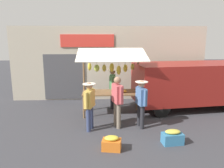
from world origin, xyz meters
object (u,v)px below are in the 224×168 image
Objects in this scene: shopper_with_ponytail at (117,98)px; parked_van at (185,82)px; vendor_with_sunhat at (112,85)px; produce_crate_side at (172,137)px; produce_crate_near at (112,143)px; shopper_in_striped_shirt at (141,100)px; market_stall at (111,74)px; shopper_with_shopping_bag at (90,103)px.

shopper_with_ponytail is 0.37× the size of parked_van.
vendor_with_sunhat is 3.69m from produce_crate_side.
shopper_in_striped_shirt is at bearing -125.71° from produce_crate_near.
produce_crate_near is at bearing 132.24° from shopper_in_striped_shirt.
produce_crate_near is at bearing 87.46° from market_stall.
shopper_in_striped_shirt is at bearing 123.38° from market_stall.
shopper_with_ponytail is at bearing 72.17° from shopper_in_striped_shirt.
shopper_with_ponytail is (-0.05, 2.00, 0.01)m from vendor_with_sunhat.
vendor_with_sunhat is at bearing -15.00° from shopper_with_ponytail.
market_stall reaches higher than produce_crate_side.
produce_crate_near is at bearing 153.71° from shopper_with_ponytail.
vendor_with_sunhat is at bearing -10.61° from parked_van.
shopper_with_ponytail reaches higher than shopper_with_shopping_bag.
shopper_in_striped_shirt is at bearing -60.47° from produce_crate_side.
shopper_with_ponytail is at bearing -60.45° from shopper_with_shopping_bag.
market_stall is 0.54× the size of parked_van.
market_stall is 4.17× the size of produce_crate_side.
market_stall is 1.59× the size of shopper_in_striped_shirt.
vendor_with_sunhat is 1.06× the size of shopper_with_shopping_bag.
shopper_in_striped_shirt reaches higher than produce_crate_side.
shopper_with_ponytail is at bearing 96.19° from market_stall.
shopper_with_ponytail reaches higher than produce_crate_side.
shopper_with_ponytail is 3.45m from parked_van.
vendor_with_sunhat is at bearing -93.56° from produce_crate_near.
shopper_in_striped_shirt is at bearing -68.96° from shopper_with_shopping_bag.
parked_van is at bearing -61.08° from shopper_in_striped_shirt.
vendor_with_sunhat is 2.99m from parked_van.
produce_crate_near is (0.12, 2.82, -1.37)m from market_stall.
shopper_with_shopping_bag is at bearing 20.91° from parked_van.
produce_crate_side is at bearing -172.11° from produce_crate_near.
parked_van is 7.65× the size of produce_crate_side.
produce_crate_side reaches higher than produce_crate_near.
shopper_with_ponytail is at bearing -99.95° from produce_crate_near.
shopper_with_ponytail reaches higher than shopper_in_striped_shirt.
shopper_with_shopping_bag is 1.66m from shopper_in_striped_shirt.
parked_van is 3.55m from produce_crate_side.
market_stall is at bearing -9.73° from shopper_with_shopping_bag.
shopper_in_striped_shirt is 0.34× the size of parked_van.
shopper_with_shopping_bag is at bearing -24.71° from produce_crate_side.
market_stall reaches higher than shopper_with_ponytail.
vendor_with_sunhat reaches higher than produce_crate_near.
shopper_with_ponytail is (-0.14, 1.30, -0.56)m from market_stall.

